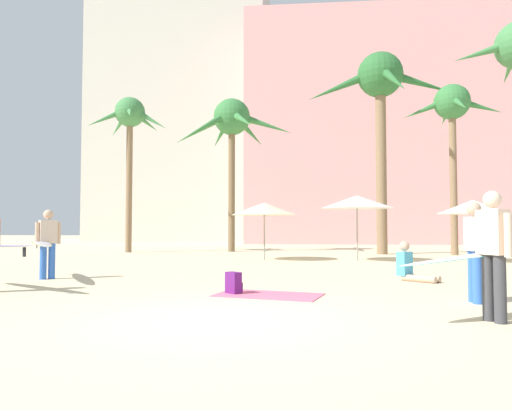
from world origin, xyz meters
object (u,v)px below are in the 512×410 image
(person_near_left, at_px, (411,267))
(person_mid_right, at_px, (474,247))
(person_near_right, at_px, (490,251))
(beach_towel, at_px, (268,295))
(backpack, at_px, (234,283))
(cafe_umbrella_0, at_px, (473,207))
(person_mid_left, at_px, (45,242))
(palm_tree_far_right, at_px, (130,123))
(palm_tree_center, at_px, (232,125))
(cafe_umbrella_1, at_px, (264,209))
(palm_tree_far_left, at_px, (381,90))
(palm_tree_right, at_px, (452,112))
(cafe_umbrella_2, at_px, (357,202))

(person_near_left, height_order, person_mid_right, person_mid_right)
(person_near_right, bearing_deg, beach_towel, -57.79)
(backpack, xyz_separation_m, person_near_right, (3.91, -2.25, 0.75))
(cafe_umbrella_0, xyz_separation_m, person_mid_left, (-12.54, -7.00, -1.09))
(person_near_left, distance_m, person_mid_left, 8.89)
(cafe_umbrella_0, bearing_deg, person_mid_right, -109.09)
(palm_tree_far_right, bearing_deg, palm_tree_center, 13.29)
(cafe_umbrella_1, distance_m, person_near_right, 12.36)
(palm_tree_center, height_order, beach_towel, palm_tree_center)
(person_near_left, bearing_deg, palm_tree_far_left, 125.50)
(cafe_umbrella_1, height_order, person_near_left, cafe_umbrella_1)
(beach_towel, bearing_deg, person_mid_left, 159.12)
(palm_tree_far_left, xyz_separation_m, palm_tree_right, (3.13, -0.39, -1.24))
(person_near_left, relative_size, person_mid_right, 0.56)
(cafe_umbrella_0, height_order, person_mid_left, cafe_umbrella_0)
(cafe_umbrella_0, relative_size, person_mid_right, 1.48)
(palm_tree_center, height_order, palm_tree_far_right, palm_tree_center)
(palm_tree_far_left, relative_size, cafe_umbrella_0, 3.74)
(palm_tree_far_left, relative_size, cafe_umbrella_2, 3.47)
(palm_tree_far_left, distance_m, palm_tree_far_right, 12.50)
(cafe_umbrella_1, relative_size, person_mid_left, 0.95)
(palm_tree_far_right, relative_size, backpack, 18.70)
(person_mid_left, bearing_deg, person_near_left, 52.01)
(backpack, bearing_deg, palm_tree_right, 11.33)
(palm_tree_far_right, bearing_deg, beach_towel, -60.87)
(beach_towel, height_order, person_near_right, person_near_right)
(cafe_umbrella_2, relative_size, beach_towel, 1.41)
(cafe_umbrella_2, distance_m, beach_towel, 9.95)
(beach_towel, bearing_deg, cafe_umbrella_2, 73.53)
(palm_tree_center, distance_m, palm_tree_far_right, 5.18)
(cafe_umbrella_1, bearing_deg, cafe_umbrella_0, -2.80)
(palm_tree_right, xyz_separation_m, beach_towel, (-7.59, -13.44, -6.53))
(cafe_umbrella_1, relative_size, person_mid_right, 1.50)
(cafe_umbrella_0, distance_m, person_near_left, 7.61)
(palm_tree_center, bearing_deg, palm_tree_right, -11.09)
(person_near_left, bearing_deg, palm_tree_far_right, 175.73)
(cafe_umbrella_2, bearing_deg, palm_tree_far_right, 154.93)
(palm_tree_right, distance_m, person_near_left, 13.15)
(cafe_umbrella_1, xyz_separation_m, beach_towel, (0.78, -9.52, -1.97))
(palm_tree_far_left, relative_size, person_near_left, 10.01)
(beach_towel, bearing_deg, palm_tree_right, 60.57)
(cafe_umbrella_2, relative_size, person_near_right, 0.94)
(palm_tree_far_left, distance_m, palm_tree_right, 3.39)
(backpack, relative_size, person_mid_right, 0.24)
(palm_tree_far_left, relative_size, palm_tree_right, 1.22)
(palm_tree_center, relative_size, beach_towel, 4.08)
(palm_tree_right, bearing_deg, beach_towel, -119.43)
(cafe_umbrella_2, xyz_separation_m, person_mid_left, (-8.37, -7.16, -1.30))
(palm_tree_far_right, bearing_deg, palm_tree_right, -3.21)
(person_near_right, distance_m, person_near_left, 4.86)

